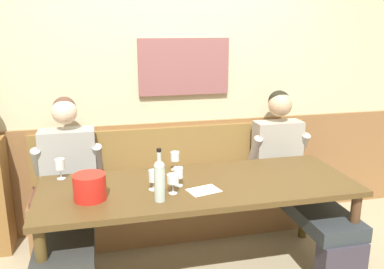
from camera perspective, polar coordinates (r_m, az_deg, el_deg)
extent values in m
cube|color=beige|center=(3.65, -2.77, 8.42)|extent=(6.80, 0.08, 2.80)
cube|color=#875150|center=(3.60, -1.13, 9.54)|extent=(0.81, 0.04, 0.49)
cube|color=brown|center=(3.81, -2.45, -5.41)|extent=(6.80, 0.03, 0.98)
cube|color=brown|center=(3.71, -1.72, -10.48)|extent=(2.53, 0.42, 0.44)
cube|color=brown|center=(3.61, -1.75, -6.98)|extent=(2.48, 0.39, 0.05)
cube|color=olive|center=(3.71, -2.38, -2.32)|extent=(2.53, 0.04, 0.45)
cube|color=#503B1D|center=(2.90, 1.00, -7.30)|extent=(2.23, 0.83, 0.04)
cylinder|color=#523620|center=(3.19, 21.69, -13.59)|extent=(0.07, 0.07, 0.70)
cylinder|color=#4C391A|center=(3.31, -18.86, -12.24)|extent=(0.07, 0.07, 0.70)
cylinder|color=#4E3C17|center=(3.70, 15.62, -8.93)|extent=(0.07, 0.07, 0.70)
cube|color=#30312E|center=(3.03, -17.17, -12.86)|extent=(0.37, 1.11, 0.11)
cube|color=#959791|center=(3.46, -17.02, -3.59)|extent=(0.44, 0.22, 0.53)
sphere|color=beige|center=(3.35, -17.57, 3.07)|extent=(0.20, 0.20, 0.20)
sphere|color=brown|center=(3.37, -17.57, 3.57)|extent=(0.18, 0.18, 0.18)
cylinder|color=#959791|center=(3.44, -20.94, -3.63)|extent=(0.08, 0.20, 0.27)
cylinder|color=#959791|center=(3.40, -13.21, -3.20)|extent=(0.08, 0.20, 0.27)
cube|color=#36313D|center=(3.15, 20.25, -17.13)|extent=(0.33, 0.14, 0.38)
cube|color=#2D3438|center=(3.42, 15.93, -9.49)|extent=(0.37, 1.12, 0.11)
cube|color=#9F9A8E|center=(3.81, 11.93, -1.82)|extent=(0.44, 0.19, 0.49)
sphere|color=tan|center=(3.70, 12.33, 4.13)|extent=(0.21, 0.21, 0.21)
sphere|color=black|center=(3.72, 12.19, 4.60)|extent=(0.20, 0.20, 0.20)
cylinder|color=#9F9A8E|center=(3.68, 8.94, -1.98)|extent=(0.08, 0.20, 0.27)
cylinder|color=#9F9A8E|center=(3.87, 15.27, -1.48)|extent=(0.08, 0.20, 0.27)
cylinder|color=red|center=(2.69, -14.24, -7.18)|extent=(0.21, 0.21, 0.17)
cylinder|color=#B4CAC1|center=(2.58, -4.59, -7.06)|extent=(0.07, 0.07, 0.22)
sphere|color=#B4CAC1|center=(2.54, -4.65, -4.50)|extent=(0.07, 0.07, 0.07)
cylinder|color=#B4CAC1|center=(2.52, -4.67, -3.37)|extent=(0.03, 0.03, 0.09)
cylinder|color=black|center=(2.51, -4.70, -2.21)|extent=(0.03, 0.03, 0.02)
cylinder|color=silver|center=(2.73, -2.70, -8.27)|extent=(0.06, 0.06, 0.00)
cylinder|color=silver|center=(2.71, -2.71, -7.54)|extent=(0.01, 0.01, 0.07)
cylinder|color=silver|center=(2.69, -2.72, -6.24)|extent=(0.08, 0.08, 0.06)
cylinder|color=#E0D078|center=(2.70, -2.72, -6.67)|extent=(0.07, 0.07, 0.02)
cylinder|color=silver|center=(2.85, -1.93, -7.19)|extent=(0.06, 0.06, 0.00)
cylinder|color=silver|center=(2.84, -1.93, -6.62)|extent=(0.01, 0.01, 0.06)
cylinder|color=silver|center=(2.82, -1.95, -5.38)|extent=(0.07, 0.07, 0.07)
cylinder|color=#E5CF7D|center=(2.82, -1.94, -5.80)|extent=(0.06, 0.06, 0.03)
cylinder|color=silver|center=(2.80, -5.47, -7.70)|extent=(0.06, 0.06, 0.00)
cylinder|color=silver|center=(2.79, -5.48, -7.13)|extent=(0.01, 0.01, 0.06)
cylinder|color=silver|center=(2.76, -5.52, -5.81)|extent=(0.06, 0.06, 0.08)
cylinder|color=beige|center=(2.77, -5.51, -6.24)|extent=(0.05, 0.05, 0.04)
cylinder|color=silver|center=(3.16, -2.40, -4.95)|extent=(0.06, 0.06, 0.00)
cylinder|color=silver|center=(3.14, -2.40, -4.32)|extent=(0.01, 0.01, 0.07)
cylinder|color=silver|center=(3.12, -2.42, -3.09)|extent=(0.07, 0.07, 0.07)
cylinder|color=beige|center=(3.13, -2.41, -3.46)|extent=(0.06, 0.06, 0.03)
cylinder|color=silver|center=(3.12, -17.96, -5.92)|extent=(0.06, 0.06, 0.00)
cylinder|color=silver|center=(3.11, -18.02, -5.28)|extent=(0.01, 0.01, 0.07)
cylinder|color=silver|center=(3.09, -18.13, -3.98)|extent=(0.07, 0.07, 0.08)
cylinder|color=#E5E478|center=(3.09, -18.09, -4.45)|extent=(0.06, 0.06, 0.02)
cube|color=white|center=(2.77, 1.61, -7.89)|extent=(0.24, 0.20, 0.00)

